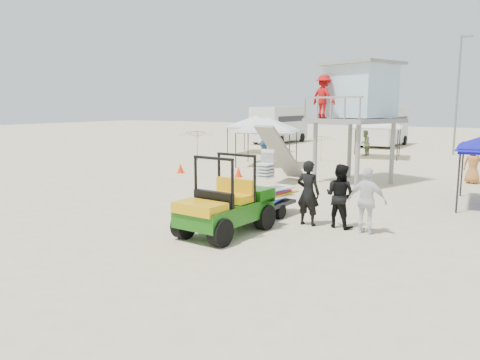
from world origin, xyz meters
The scene contains 19 objects.
ground centered at (0.00, 0.00, 0.00)m, with size 140.00×140.00×0.00m, color beige.
utility_cart centered at (0.67, 1.92, 0.97)m, with size 1.55×2.83×2.08m.
surf_trailer centered at (0.67, 4.26, 0.74)m, with size 1.27×2.17×1.82m.
man_left centered at (2.19, 3.96, 0.94)m, with size 0.68×0.45×1.88m, color black.
man_mid centered at (3.04, 4.21, 0.90)m, with size 0.88×0.68×1.80m, color black.
man_right centered at (3.89, 3.96, 0.89)m, with size 1.05×0.44×1.79m, color white.
lifeguard_tower centered at (0.79, 11.93, 3.81)m, with size 4.12×4.12×5.11m.
canopy_white_a centered at (-5.22, 15.17, 2.61)m, with size 3.90×3.90×3.16m.
canopy_white_b centered at (-9.28, 20.97, 2.54)m, with size 3.74×3.74×3.09m.
canopy_white_c centered at (-1.11, 22.28, 2.66)m, with size 3.60×3.60×3.20m.
umbrella_a centered at (-10.13, 15.02, 0.96)m, with size 2.09×2.13×1.92m, color red.
umbrella_b centered at (-3.36, 18.62, 0.82)m, with size 1.78×1.81×1.63m, color gold.
cone_near centered at (-4.29, 10.59, 0.25)m, with size 0.34×0.34×0.50m, color #FF3108.
cone_far centered at (-7.51, 10.19, 0.25)m, with size 0.34×0.34×0.50m, color #FF3108.
beach_chair_a centered at (-6.32, 17.83, 0.31)m, with size 0.70×0.78×0.64m.
rv_far_left centered at (-12.00, 29.99, 1.80)m, with size 2.64×6.80×3.25m.
rv_mid_left centered at (-3.00, 31.49, 1.80)m, with size 2.65×6.50×3.25m.
light_pole_left centered at (3.00, 27.00, 4.00)m, with size 0.14×0.14×8.00m, color slate.
distant_beachgoers centered at (-1.32, 19.91, 0.87)m, with size 16.99×16.06×1.80m.
Camera 1 is at (7.43, -8.17, 3.42)m, focal length 35.00 mm.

